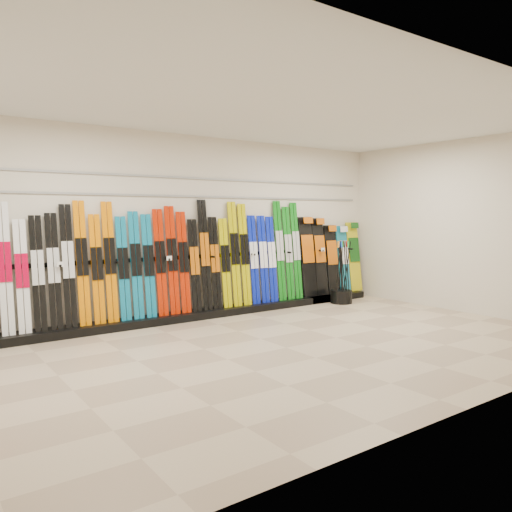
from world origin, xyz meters
TOP-DOWN VIEW (x-y plane):
  - floor at (0.00, 0.00)m, footprint 8.00×8.00m
  - back_wall at (0.00, 2.50)m, footprint 8.00×0.00m
  - right_wall at (4.00, 0.00)m, footprint 0.00×5.00m
  - ceiling at (0.00, 0.00)m, footprint 8.00×8.00m
  - ski_rack_base at (0.22, 2.28)m, footprint 8.00×0.40m
  - skis at (-0.44, 2.33)m, footprint 5.37×0.24m
  - snowboards at (3.07, 2.35)m, footprint 1.60×0.24m
  - pole_bin at (2.91, 1.89)m, footprint 0.41×0.41m
  - ski_poles at (2.90, 1.86)m, footprint 0.32×0.36m
  - slatwall_rail_0 at (0.00, 2.48)m, footprint 7.60×0.02m
  - slatwall_rail_1 at (0.00, 2.48)m, footprint 7.60×0.02m

SIDE VIEW (x-z plane):
  - floor at x=0.00m, z-range 0.00..0.00m
  - ski_rack_base at x=0.22m, z-range 0.00..0.12m
  - pole_bin at x=2.91m, z-range 0.00..0.25m
  - ski_poles at x=2.90m, z-range 0.02..1.20m
  - snowboards at x=3.07m, z-range 0.07..1.61m
  - skis at x=-0.44m, z-range 0.04..1.87m
  - back_wall at x=0.00m, z-range -2.50..5.50m
  - right_wall at x=4.00m, z-range -1.00..4.00m
  - slatwall_rail_0 at x=0.00m, z-range 1.98..2.02m
  - slatwall_rail_1 at x=0.00m, z-range 2.28..2.31m
  - ceiling at x=0.00m, z-range 3.00..3.00m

